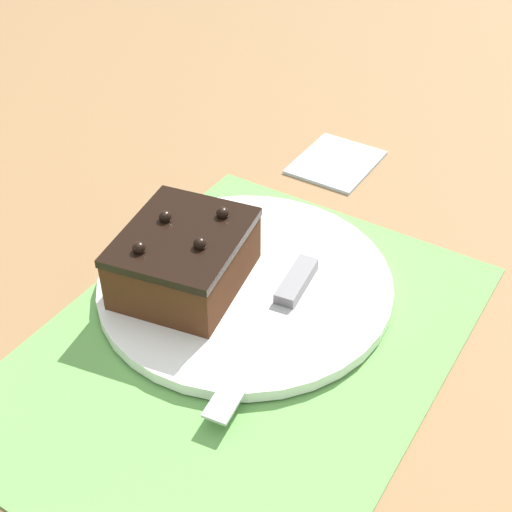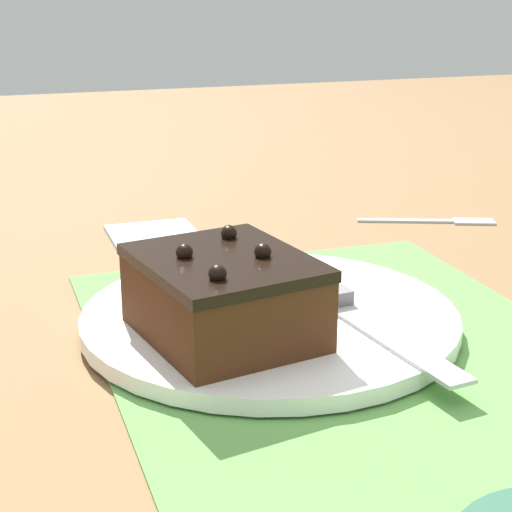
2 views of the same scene
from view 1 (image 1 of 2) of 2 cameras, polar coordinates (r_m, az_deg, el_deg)
ground_plane at (r=0.65m, az=-1.07°, el=-7.18°), size 3.00×3.00×0.00m
placemat_woven at (r=0.65m, az=-1.07°, el=-7.06°), size 0.46×0.34×0.00m
cake_plate at (r=0.70m, az=-0.87°, el=-2.19°), size 0.29×0.29×0.01m
chocolate_cake at (r=0.67m, az=-5.75°, el=-0.13°), size 0.15×0.13×0.07m
serving_knife at (r=0.66m, az=2.11°, el=-4.02°), size 0.21×0.05×0.01m
folded_napkin at (r=0.90m, az=6.44°, el=7.56°), size 0.11×0.09×0.01m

